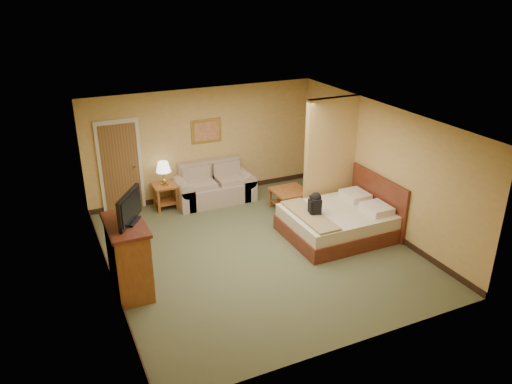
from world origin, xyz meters
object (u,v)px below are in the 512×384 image
dresser (129,257)px  bed (341,221)px  coffee_table (290,196)px  loveseat (214,189)px

dresser → bed: dresser is taller
coffee_table → bed: size_ratio=0.36×
loveseat → bed: (1.75, -2.68, 0.01)m
dresser → bed: bearing=2.6°
loveseat → bed: 3.19m
coffee_table → bed: bearing=-75.7°
coffee_table → dresser: 4.27m
coffee_table → dresser: (-3.91, -1.68, 0.29)m
loveseat → coffee_table: size_ratio=2.42×
coffee_table → bed: (0.38, -1.49, -0.03)m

